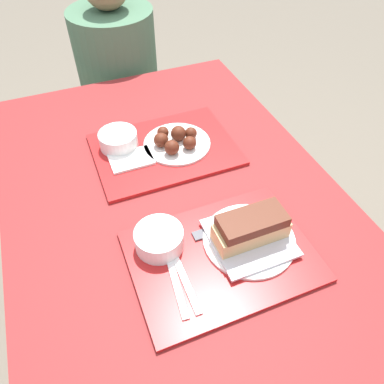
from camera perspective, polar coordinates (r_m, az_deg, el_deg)
ground_plane at (r=1.67m, az=-0.89°, el=-20.65°), size 12.00×12.00×0.00m
picnic_table at (r=1.09m, az=-1.29°, el=-6.71°), size 0.93×1.55×0.76m
picnic_bench_far at (r=2.00m, az=-11.57°, el=9.68°), size 0.88×0.28×0.44m
tray_near at (r=0.93m, az=4.52°, el=-9.69°), size 0.44×0.32×0.01m
tray_far at (r=1.21m, az=-4.17°, el=6.48°), size 0.44×0.32×0.01m
bowl_coleslaw_near at (r=0.92m, az=-5.04°, el=-7.03°), size 0.12×0.12×0.05m
brisket_sandwich_plate at (r=0.93m, az=8.88°, el=-6.07°), size 0.23×0.23×0.09m
plastic_fork_near at (r=0.88m, az=-2.37°, el=-13.98°), size 0.03×0.17×0.00m
plastic_knife_near at (r=0.88m, az=-0.99°, el=-13.52°), size 0.02×0.17×0.00m
condiment_packet at (r=0.95m, az=1.22°, el=-6.55°), size 0.04×0.03×0.01m
bowl_coleslaw_far at (r=1.21m, az=-11.18°, el=7.94°), size 0.12×0.12×0.05m
wings_plate_far at (r=1.20m, az=-2.45°, el=7.81°), size 0.21×0.21×0.06m
napkin_far at (r=1.17m, az=-9.26°, el=4.92°), size 0.13×0.09×0.01m
person_seated_across at (r=1.83m, az=-11.39°, el=18.99°), size 0.36×0.36×0.69m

